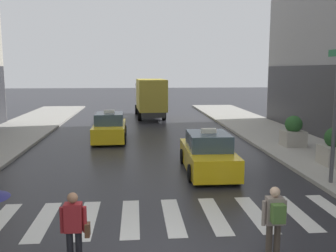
{
  "coord_description": "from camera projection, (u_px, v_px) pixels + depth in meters",
  "views": [
    {
      "loc": [
        -0.41,
        -7.08,
        4.12
      ],
      "look_at": [
        0.9,
        8.0,
        1.85
      ],
      "focal_mm": 40.06,
      "sensor_mm": 36.0,
      "label": 1
    }
  ],
  "objects": [
    {
      "name": "planter_mid_block",
      "position": [
        293.0,
        132.0,
        19.7
      ],
      "size": [
        1.1,
        1.1,
        1.6
      ],
      "color": "#A8A399",
      "rests_on": "curb_right"
    },
    {
      "name": "box_truck",
      "position": [
        150.0,
        97.0,
        31.94
      ],
      "size": [
        2.56,
        7.63,
        3.35
      ],
      "color": "#2D2D2D",
      "rests_on": "ground"
    },
    {
      "name": "pedestrian_with_backpack",
      "position": [
        275.0,
        218.0,
        8.05
      ],
      "size": [
        0.55,
        0.43,
        1.65
      ],
      "color": "#473D33",
      "rests_on": "ground"
    },
    {
      "name": "taxi_lead",
      "position": [
        208.0,
        154.0,
        15.21
      ],
      "size": [
        1.98,
        4.56,
        1.8
      ],
      "color": "yellow",
      "rests_on": "ground"
    },
    {
      "name": "taxi_second",
      "position": [
        110.0,
        128.0,
        22.1
      ],
      "size": [
        1.96,
        4.55,
        1.8
      ],
      "color": "yellow",
      "rests_on": "ground"
    },
    {
      "name": "planter_near_corner",
      "position": [
        335.0,
        148.0,
        15.79
      ],
      "size": [
        1.1,
        1.1,
        1.6
      ],
      "color": "#A8A399",
      "rests_on": "curb_right"
    },
    {
      "name": "pedestrian_with_handbag",
      "position": [
        74.0,
        226.0,
        7.72
      ],
      "size": [
        0.6,
        0.24,
        1.65
      ],
      "color": "black",
      "rests_on": "ground"
    },
    {
      "name": "crosswalk_markings",
      "position": [
        152.0,
        217.0,
        10.58
      ],
      "size": [
        11.3,
        2.8,
        0.01
      ],
      "color": "silver",
      "rests_on": "ground"
    }
  ]
}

